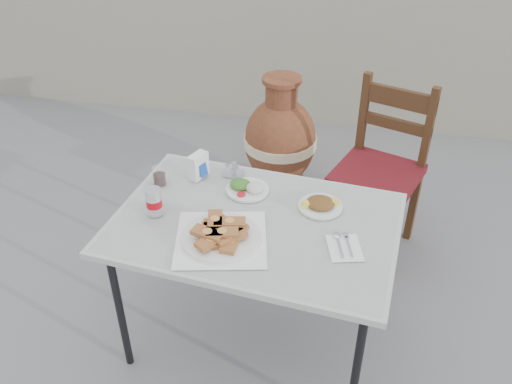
% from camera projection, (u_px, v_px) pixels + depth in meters
% --- Properties ---
extents(ground, '(80.00, 80.00, 0.00)m').
position_uv_depth(ground, '(259.00, 346.00, 2.60)').
color(ground, slate).
rests_on(ground, ground).
extents(cafe_table, '(1.25, 0.92, 0.71)m').
position_uv_depth(cafe_table, '(255.00, 230.00, 2.28)').
color(cafe_table, black).
rests_on(cafe_table, ground).
extents(pide_plate, '(0.42, 0.42, 0.07)m').
position_uv_depth(pide_plate, '(221.00, 233.00, 2.13)').
color(pide_plate, white).
rests_on(pide_plate, cafe_table).
extents(salad_rice_plate, '(0.19, 0.19, 0.05)m').
position_uv_depth(salad_rice_plate, '(247.00, 188.00, 2.42)').
color(salad_rice_plate, white).
rests_on(salad_rice_plate, cafe_table).
extents(salad_chopped_plate, '(0.19, 0.19, 0.04)m').
position_uv_depth(salad_chopped_plate, '(320.00, 204.00, 2.32)').
color(salad_chopped_plate, white).
rests_on(salad_chopped_plate, cafe_table).
extents(soda_can, '(0.07, 0.07, 0.12)m').
position_uv_depth(soda_can, '(154.00, 202.00, 2.25)').
color(soda_can, silver).
rests_on(soda_can, cafe_table).
extents(cola_glass, '(0.06, 0.06, 0.09)m').
position_uv_depth(cola_glass, '(159.00, 177.00, 2.45)').
color(cola_glass, white).
rests_on(cola_glass, cafe_table).
extents(napkin_holder, '(0.09, 0.11, 0.12)m').
position_uv_depth(napkin_holder, '(198.00, 166.00, 2.49)').
color(napkin_holder, white).
rests_on(napkin_holder, cafe_table).
extents(condiment_caddy, '(0.09, 0.08, 0.06)m').
position_uv_depth(condiment_caddy, '(233.00, 171.00, 2.53)').
color(condiment_caddy, silver).
rests_on(condiment_caddy, cafe_table).
extents(cutlery_napkin, '(0.16, 0.19, 0.01)m').
position_uv_depth(cutlery_napkin, '(343.00, 245.00, 2.11)').
color(cutlery_napkin, white).
rests_on(cutlery_napkin, cafe_table).
extents(chair, '(0.55, 0.55, 0.97)m').
position_uv_depth(chair, '(380.00, 169.00, 2.98)').
color(chair, '#351C0E').
rests_on(chair, ground).
extents(terracotta_urn, '(0.47, 0.47, 0.82)m').
position_uv_depth(terracotta_urn, '(280.00, 142.00, 3.48)').
color(terracotta_urn, brown).
rests_on(terracotta_urn, ground).
extents(back_wall, '(6.00, 0.25, 1.20)m').
position_uv_depth(back_wall, '(319.00, 47.00, 4.28)').
color(back_wall, gray).
rests_on(back_wall, ground).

